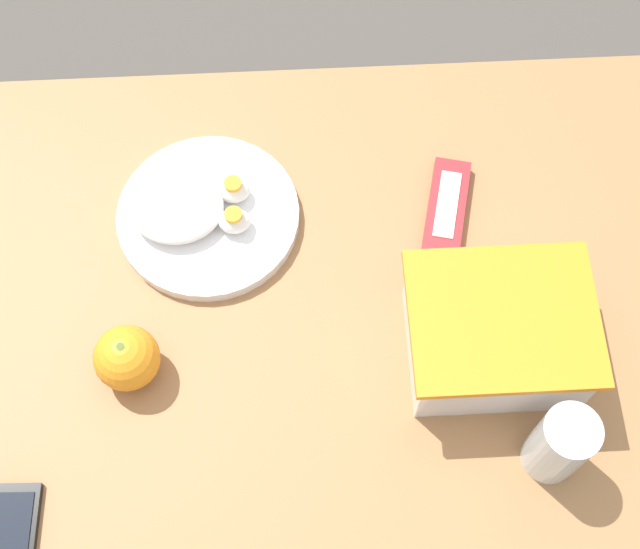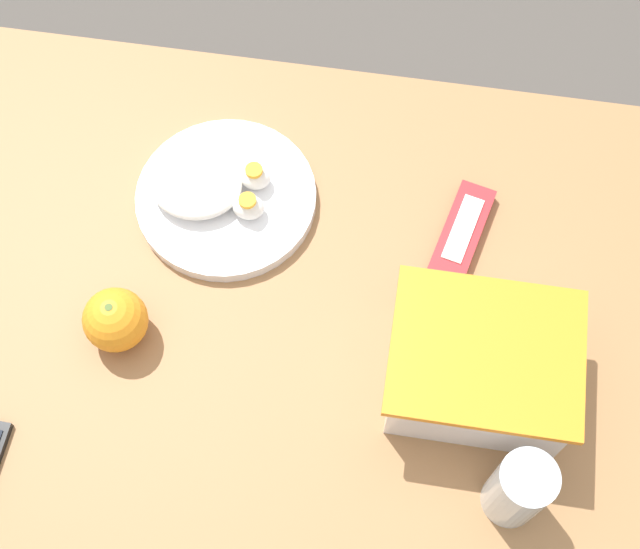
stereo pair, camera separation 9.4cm
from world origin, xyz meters
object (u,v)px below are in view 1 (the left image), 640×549
object	(u,v)px
food_container	(495,336)
orange_fruit	(127,358)
drinking_glass	(560,444)
candy_bar	(446,208)
rice_plate	(201,213)

from	to	relation	value
food_container	orange_fruit	world-z (taller)	food_container
orange_fruit	drinking_glass	bearing A→B (deg)	164.67
food_container	candy_bar	distance (m)	0.20
orange_fruit	drinking_glass	xyz separation A→B (m)	(-0.48, 0.13, 0.02)
orange_fruit	food_container	bearing A→B (deg)	-179.58
rice_plate	orange_fruit	bearing A→B (deg)	67.48
food_container	rice_plate	xyz separation A→B (m)	(0.35, -0.20, -0.03)
orange_fruit	candy_bar	size ratio (longest dim) A/B	0.53
orange_fruit	candy_bar	bearing A→B (deg)	-153.82
candy_bar	drinking_glass	bearing A→B (deg)	103.94
orange_fruit	rice_plate	world-z (taller)	orange_fruit
food_container	candy_bar	size ratio (longest dim) A/B	1.45
rice_plate	food_container	bearing A→B (deg)	150.46
food_container	orange_fruit	bearing A→B (deg)	0.42
candy_bar	drinking_glass	distance (m)	0.34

